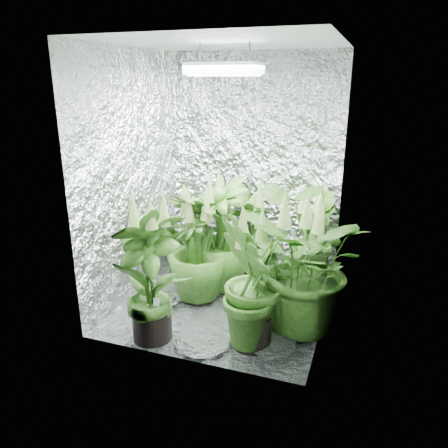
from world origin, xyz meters
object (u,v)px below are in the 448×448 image
object	(u,v)px
grow_lamp	(224,69)
plant_e	(299,267)
plant_a	(188,233)
plant_c	(311,240)
plant_h	(220,236)
plant_g	(253,285)
plant_f	(149,275)
plant_b	(249,232)
circulation_fan	(299,286)
plant_d	(197,249)

from	to	relation	value
grow_lamp	plant_e	xyz separation A→B (m)	(0.63, -0.22, -1.31)
plant_a	plant_c	bearing A→B (deg)	7.92
plant_h	grow_lamp	bearing A→B (deg)	-62.72
plant_c	plant_h	bearing A→B (deg)	-152.48
plant_g	plant_h	xyz separation A→B (m)	(-0.51, 0.75, 0.03)
plant_f	plant_a	bearing A→B (deg)	100.53
plant_f	plant_h	distance (m)	0.92
plant_b	plant_e	xyz separation A→B (m)	(0.62, -0.86, 0.10)
plant_a	plant_e	distance (m)	1.36
grow_lamp	plant_c	bearing A→B (deg)	47.25
plant_a	plant_e	world-z (taller)	plant_e
plant_f	circulation_fan	bearing A→B (deg)	42.69
plant_a	circulation_fan	world-z (taller)	plant_a
plant_b	plant_h	world-z (taller)	plant_h
plant_e	plant_b	bearing A→B (deg)	125.44
plant_a	plant_f	bearing A→B (deg)	-79.47
plant_e	plant_f	world-z (taller)	plant_e
plant_d	plant_e	size ratio (longest dim) A/B	0.91
plant_b	plant_g	bearing A→B (deg)	-72.26
plant_h	circulation_fan	bearing A→B (deg)	-5.92
plant_d	plant_f	xyz separation A→B (m)	(-0.08, -0.66, 0.05)
plant_b	plant_f	distance (m)	1.32
plant_b	grow_lamp	bearing A→B (deg)	-91.11
plant_b	circulation_fan	world-z (taller)	plant_b
plant_d	plant_f	size ratio (longest dim) A/B	0.92
plant_h	plant_c	bearing A→B (deg)	27.52
grow_lamp	plant_c	distance (m)	1.66
plant_d	plant_e	xyz separation A→B (m)	(0.87, -0.25, 0.07)
plant_c	plant_g	xyz separation A→B (m)	(-0.22, -1.13, 0.04)
plant_c	plant_d	bearing A→B (deg)	-143.50
plant_e	circulation_fan	distance (m)	0.54
plant_e	plant_h	distance (m)	0.90
plant_b	plant_e	bearing A→B (deg)	-54.56
plant_e	plant_g	world-z (taller)	plant_e
grow_lamp	circulation_fan	bearing A→B (deg)	17.93
plant_c	plant_e	bearing A→B (deg)	-87.60
plant_g	circulation_fan	world-z (taller)	plant_g
plant_d	plant_f	world-z (taller)	plant_f
plant_c	circulation_fan	xyz separation A→B (m)	(-0.01, -0.45, -0.25)
plant_d	plant_h	size ratio (longest dim) A/B	0.93
grow_lamp	circulation_fan	world-z (taller)	grow_lamp
plant_f	circulation_fan	xyz separation A→B (m)	(0.90, 0.83, -0.33)
plant_g	plant_h	world-z (taller)	plant_h
plant_f	plant_h	xyz separation A→B (m)	(0.18, 0.90, -0.00)
plant_a	plant_e	xyz separation A→B (m)	(1.15, -0.71, 0.12)
plant_d	plant_h	xyz separation A→B (m)	(0.11, 0.24, 0.04)
plant_b	plant_g	world-z (taller)	plant_g
plant_e	plant_f	distance (m)	1.03
plant_a	plant_h	world-z (taller)	plant_h
plant_f	grow_lamp	bearing A→B (deg)	63.60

